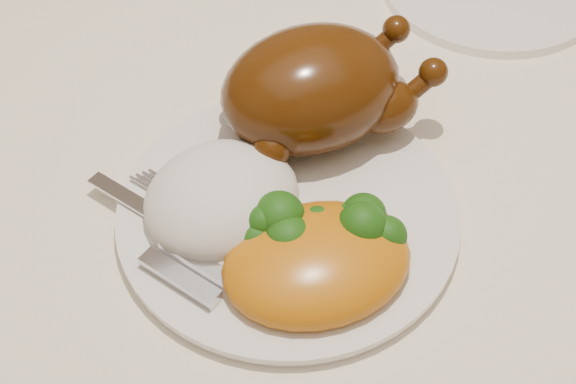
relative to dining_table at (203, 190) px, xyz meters
name	(u,v)px	position (x,y,z in m)	size (l,w,h in m)	color
dining_table	(203,190)	(0.00, 0.00, 0.00)	(1.60, 0.90, 0.76)	brown
tablecloth	(197,137)	(0.00, 0.00, 0.07)	(1.73, 1.03, 0.18)	white
dinner_plate	(288,214)	(0.02, -0.14, 0.11)	(0.26, 0.26, 0.01)	white
roast_chicken	(316,88)	(0.08, -0.08, 0.16)	(0.19, 0.12, 0.10)	#4C2508
rice_mound	(222,200)	(-0.03, -0.12, 0.13)	(0.14, 0.13, 0.06)	white
mac_and_cheese	(322,251)	(0.02, -0.20, 0.13)	(0.15, 0.13, 0.06)	orange
cutlery	(177,249)	(-0.07, -0.15, 0.12)	(0.07, 0.16, 0.01)	silver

